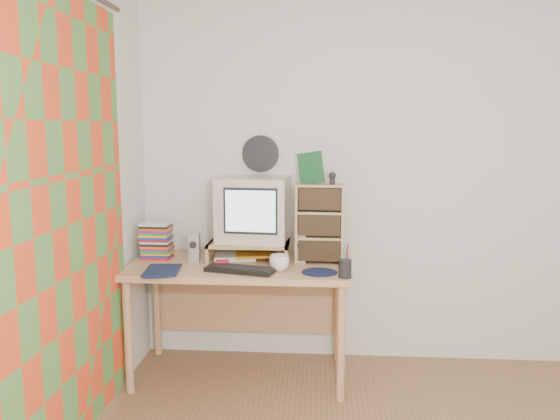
% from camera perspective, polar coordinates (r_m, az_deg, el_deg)
% --- Properties ---
extents(back_wall, '(3.50, 0.00, 3.50)m').
position_cam_1_polar(back_wall, '(3.78, 12.19, 2.99)').
color(back_wall, white).
rests_on(back_wall, floor).
extents(curtain, '(0.00, 2.20, 2.20)m').
position_cam_1_polar(curtain, '(2.76, -21.29, -1.49)').
color(curtain, '#E64520').
rests_on(curtain, left_wall).
extents(wall_disc, '(0.25, 0.02, 0.25)m').
position_cam_1_polar(wall_disc, '(3.73, -2.05, 5.89)').
color(wall_disc, black).
rests_on(wall_disc, back_wall).
extents(desk, '(1.40, 0.70, 0.75)m').
position_cam_1_polar(desk, '(3.59, -4.08, -7.43)').
color(desk, tan).
rests_on(desk, floor).
extents(monitor_riser, '(0.52, 0.30, 0.12)m').
position_cam_1_polar(monitor_riser, '(3.57, -3.24, -3.75)').
color(monitor_riser, tan).
rests_on(monitor_riser, desk).
extents(crt_monitor, '(0.48, 0.48, 0.42)m').
position_cam_1_polar(crt_monitor, '(3.57, -2.76, 0.10)').
color(crt_monitor, beige).
rests_on(crt_monitor, monitor_riser).
extents(speaker_left, '(0.07, 0.07, 0.18)m').
position_cam_1_polar(speaker_left, '(3.56, -8.93, -3.92)').
color(speaker_left, '#A6A6AA').
rests_on(speaker_left, desk).
extents(speaker_right, '(0.08, 0.08, 0.19)m').
position_cam_1_polar(speaker_right, '(3.50, 2.19, -4.00)').
color(speaker_right, '#A6A6AA').
rests_on(speaker_right, desk).
extents(keyboard, '(0.44, 0.24, 0.03)m').
position_cam_1_polar(keyboard, '(3.30, -4.19, -6.23)').
color(keyboard, black).
rests_on(keyboard, desk).
extents(dvd_stack, '(0.19, 0.14, 0.27)m').
position_cam_1_polar(dvd_stack, '(3.69, -12.79, -2.90)').
color(dvd_stack, brown).
rests_on(dvd_stack, desk).
extents(cd_rack, '(0.31, 0.17, 0.51)m').
position_cam_1_polar(cd_rack, '(3.49, 4.15, -1.39)').
color(cd_rack, tan).
rests_on(cd_rack, desk).
extents(mug, '(0.15, 0.15, 0.10)m').
position_cam_1_polar(mug, '(3.31, -0.06, -5.55)').
color(mug, white).
rests_on(mug, desk).
extents(diary, '(0.26, 0.21, 0.05)m').
position_cam_1_polar(diary, '(3.36, -13.89, -5.99)').
color(diary, '#101D3D').
rests_on(diary, desk).
extents(mousepad, '(0.22, 0.22, 0.00)m').
position_cam_1_polar(mousepad, '(3.28, 4.15, -6.50)').
color(mousepad, black).
rests_on(mousepad, desk).
extents(pen_cup, '(0.08, 0.08, 0.15)m').
position_cam_1_polar(pen_cup, '(3.17, 6.81, -5.71)').
color(pen_cup, black).
rests_on(pen_cup, desk).
extents(papers, '(0.30, 0.24, 0.04)m').
position_cam_1_polar(papers, '(3.62, -3.92, -4.82)').
color(papers, white).
rests_on(papers, desk).
extents(red_box, '(0.09, 0.06, 0.04)m').
position_cam_1_polar(red_box, '(3.41, -6.06, -5.62)').
color(red_box, red).
rests_on(red_box, desk).
extents(game_box, '(0.16, 0.08, 0.20)m').
position_cam_1_polar(game_box, '(3.45, 3.26, 4.41)').
color(game_box, '#17522A').
rests_on(game_box, cd_rack).
extents(webcam, '(0.05, 0.05, 0.08)m').
position_cam_1_polar(webcam, '(3.41, 5.49, 3.33)').
color(webcam, black).
rests_on(webcam, cd_rack).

